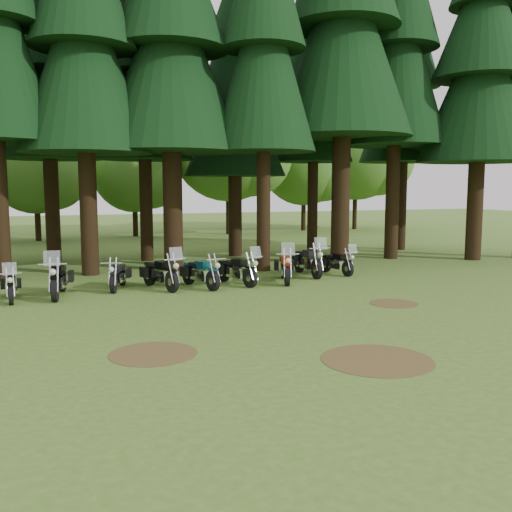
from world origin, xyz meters
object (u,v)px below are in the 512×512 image
at_px(motorcycle_4, 200,274).
at_px(motorcycle_8, 337,263).
at_px(motorcycle_7, 308,262).
at_px(motorcycle_6, 285,268).
at_px(motorcycle_3, 160,274).
at_px(motorcycle_0, 11,287).
at_px(motorcycle_1, 59,280).
at_px(motorcycle_5, 236,271).
at_px(motorcycle_2, 118,276).

height_order(motorcycle_4, motorcycle_8, motorcycle_8).
bearing_deg(motorcycle_7, motorcycle_6, -140.10).
height_order(motorcycle_4, motorcycle_6, motorcycle_6).
bearing_deg(motorcycle_3, motorcycle_7, -7.23).
xyz_separation_m(motorcycle_0, motorcycle_6, (9.00, 0.14, 0.09)).
bearing_deg(motorcycle_6, motorcycle_7, 56.00).
bearing_deg(motorcycle_8, motorcycle_1, 176.61).
relative_size(motorcycle_5, motorcycle_6, 0.94).
bearing_deg(motorcycle_8, motorcycle_3, 177.45).
height_order(motorcycle_1, motorcycle_4, motorcycle_1).
relative_size(motorcycle_0, motorcycle_6, 0.85).
distance_m(motorcycle_4, motorcycle_5, 1.33).
height_order(motorcycle_0, motorcycle_1, motorcycle_1).
xyz_separation_m(motorcycle_4, motorcycle_6, (3.14, 0.00, 0.04)).
height_order(motorcycle_0, motorcycle_7, motorcycle_7).
distance_m(motorcycle_3, motorcycle_6, 4.45).
bearing_deg(motorcycle_3, motorcycle_1, 168.18).
distance_m(motorcycle_0, motorcycle_1, 1.37).
bearing_deg(motorcycle_4, motorcycle_0, 165.75).
distance_m(motorcycle_3, motorcycle_5, 2.63).
height_order(motorcycle_0, motorcycle_2, motorcycle_0).
bearing_deg(motorcycle_2, motorcycle_6, 12.03).
bearing_deg(motorcycle_0, motorcycle_5, 0.26).
height_order(motorcycle_1, motorcycle_3, motorcycle_1).
bearing_deg(motorcycle_8, motorcycle_5, -177.51).
height_order(motorcycle_3, motorcycle_6, motorcycle_6).
xyz_separation_m(motorcycle_3, motorcycle_8, (7.06, 0.76, -0.08)).
xyz_separation_m(motorcycle_4, motorcycle_5, (1.32, 0.09, 0.01)).
bearing_deg(motorcycle_2, motorcycle_8, 20.76).
relative_size(motorcycle_4, motorcycle_5, 0.99).
distance_m(motorcycle_5, motorcycle_6, 1.82).
bearing_deg(motorcycle_5, motorcycle_6, -20.80).
height_order(motorcycle_2, motorcycle_5, motorcycle_5).
relative_size(motorcycle_4, motorcycle_6, 0.93).
xyz_separation_m(motorcycle_0, motorcycle_7, (10.40, 1.17, 0.10)).
bearing_deg(motorcycle_7, motorcycle_0, -170.00).
bearing_deg(motorcycle_3, motorcycle_5, -17.80).
xyz_separation_m(motorcycle_1, motorcycle_8, (10.26, 0.95, -0.10)).
bearing_deg(motorcycle_1, motorcycle_4, 9.38).
distance_m(motorcycle_2, motorcycle_8, 8.38).
height_order(motorcycle_1, motorcycle_8, motorcycle_1).
height_order(motorcycle_5, motorcycle_8, motorcycle_5).
relative_size(motorcycle_3, motorcycle_6, 0.99).
xyz_separation_m(motorcycle_1, motorcycle_3, (3.20, 0.19, -0.02)).
relative_size(motorcycle_2, motorcycle_6, 0.85).
bearing_deg(motorcycle_0, motorcycle_8, 3.85).
bearing_deg(motorcycle_0, motorcycle_1, 5.11).
bearing_deg(motorcycle_6, motorcycle_0, -159.43).
distance_m(motorcycle_0, motorcycle_8, 11.67).
relative_size(motorcycle_3, motorcycle_7, 0.94).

